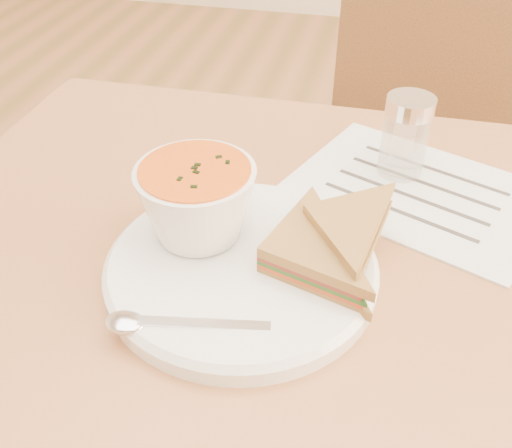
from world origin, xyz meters
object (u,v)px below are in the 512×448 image
(soup_bowl, at_px, (197,205))
(condiment_shaker, at_px, (405,137))
(plate, at_px, (241,268))
(chair_far, at_px, (393,163))

(soup_bowl, distance_m, condiment_shaker, 0.27)
(plate, distance_m, soup_bowl, 0.08)
(chair_far, xyz_separation_m, condiment_shaker, (-0.01, -0.44, 0.31))
(plate, xyz_separation_m, soup_bowl, (-0.05, 0.03, 0.05))
(chair_far, bearing_deg, soup_bowl, 88.23)
(chair_far, distance_m, condiment_shaker, 0.53)
(chair_far, relative_size, plate, 3.72)
(chair_far, bearing_deg, condiment_shaker, 104.91)
(soup_bowl, relative_size, condiment_shaker, 1.15)
(chair_far, height_order, condiment_shaker, chair_far)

